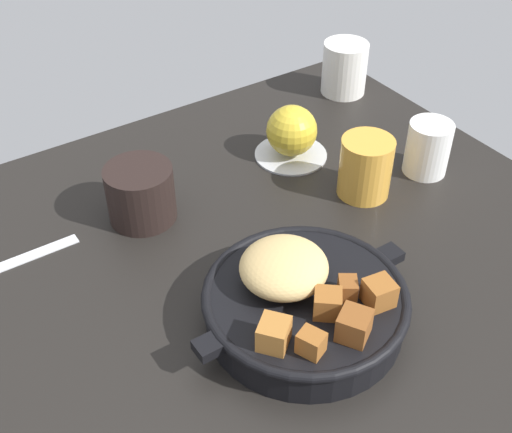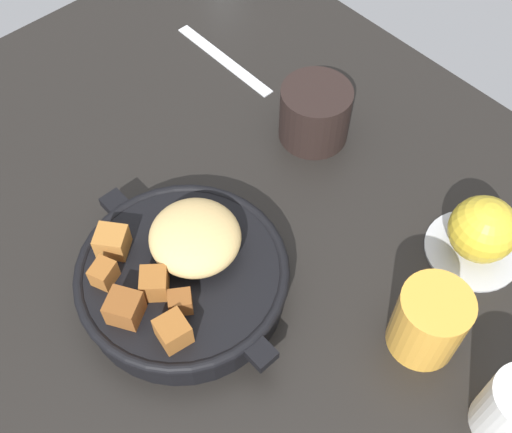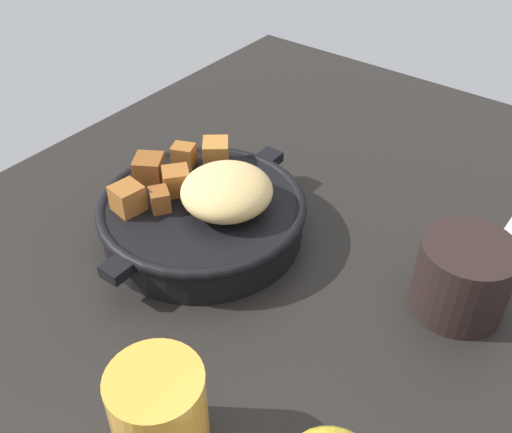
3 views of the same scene
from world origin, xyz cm
name	(u,v)px [view 1 (image 1 of 3)]	position (x,y,z in cm)	size (l,w,h in cm)	color
ground_plane	(232,285)	(0.00, 0.00, -1.20)	(93.64, 76.22, 2.40)	black
cast_iron_skillet	(303,300)	(2.94, -9.85, 3.17)	(26.39, 22.10, 8.59)	black
saucer_plate	(291,154)	(20.72, 16.72, 0.30)	(10.60, 10.60, 0.60)	#B7BABF
red_apple	(292,131)	(20.72, 16.72, 4.26)	(7.32, 7.32, 7.32)	gold
butter_knife	(3,266)	(-21.61, 16.59, 0.18)	(18.42, 1.60, 0.36)	silver
juice_glass_amber	(365,167)	(23.64, 4.13, 4.13)	(7.05, 7.05, 8.25)	gold
white_creamer_pitcher	(428,148)	(34.20, 3.14, 3.83)	(6.10, 6.10, 7.67)	white
ceramic_mug_white	(344,68)	(39.34, 27.46, 4.32)	(7.38, 7.38, 8.63)	silver
coffee_mug_dark	(141,194)	(-3.51, 15.94, 3.73)	(8.69, 8.69, 7.45)	black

